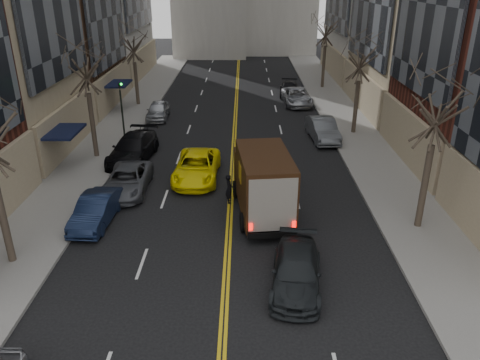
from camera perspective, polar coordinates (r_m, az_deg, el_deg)
The scene contains 19 objects.
sidewalk_left at distance 38.00m, azimuth -14.41°, elevation 6.59°, with size 4.00×66.00×0.15m, color slate.
sidewalk_right at distance 37.69m, azimuth 13.28°, elevation 6.56°, with size 4.00×66.00×0.15m, color slate.
tree_lf_mid at distance 29.98m, azimuth -18.57°, elevation 14.45°, with size 3.20×3.20×8.91m.
tree_lf_far at distance 42.48m, azimuth -13.00°, elevation 16.74°, with size 3.20×3.20×8.12m.
tree_rt_near at distance 21.26m, azimuth 23.31°, elevation 9.89°, with size 3.20×3.20×8.71m.
tree_rt_mid at distance 34.44m, azimuth 14.62°, elevation 15.26°, with size 3.20×3.20×8.32m.
tree_rt_far at distance 48.99m, azimuth 10.55°, elevation 18.66°, with size 3.20×3.20×9.11m.
traffic_signal at distance 32.21m, azimuth -14.23°, elevation 8.63°, with size 0.29×0.26×4.70m.
ups_truck at distance 22.53m, azimuth 2.79°, elevation -0.33°, with size 2.99×6.27×3.32m.
observer_sedan at distance 18.02m, azimuth 6.88°, elevation -10.99°, with size 2.40×4.70×1.31m.
taxi at distance 26.94m, azimuth -5.30°, elevation 1.60°, with size 2.42×5.26×1.46m, color #FFEC0A.
pedestrian at distance 24.00m, azimuth -1.34°, elevation -1.08°, with size 0.57×0.37×1.55m, color black.
parked_lf_b at distance 23.11m, azimuth -17.17°, elevation -3.53°, with size 1.44×4.13×1.36m, color #101A33.
parked_lf_c at distance 26.01m, azimuth -13.58°, elevation -0.01°, with size 2.19×4.75×1.32m, color #4F5257.
parked_lf_d at distance 30.28m, azimuth -12.91°, elevation 3.77°, with size 2.23×5.49×1.59m, color black.
parked_lf_e at distance 39.02m, azimuth -9.97°, elevation 8.37°, with size 1.63×4.05×1.38m, color #AAAEB2.
parked_rt_a at distance 33.81m, azimuth 10.07°, elevation 6.09°, with size 1.63×4.69×1.54m, color #505458.
parked_rt_b at distance 43.11m, azimuth 6.92°, elevation 10.07°, with size 2.38×5.16×1.43m, color #9FA2A7.
parked_rt_c at distance 46.26m, azimuth 6.03°, elevation 10.96°, with size 1.81×4.44×1.29m, color black.
Camera 1 is at (0.65, -8.12, 10.92)m, focal length 35.00 mm.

